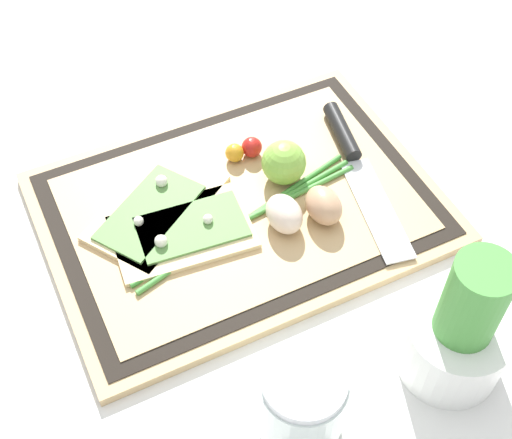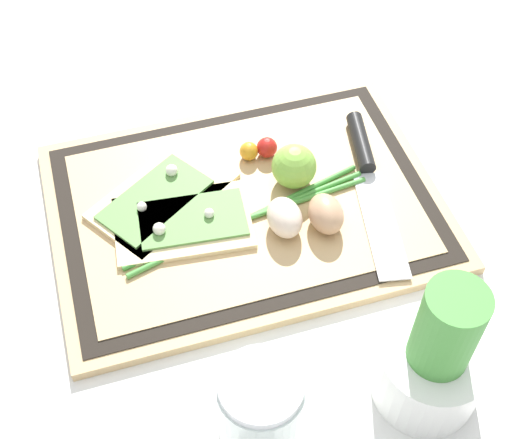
{
  "view_description": "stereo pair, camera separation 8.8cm",
  "coord_description": "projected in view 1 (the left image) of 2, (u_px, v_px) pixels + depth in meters",
  "views": [
    {
      "loc": [
        0.24,
        0.54,
        0.72
      ],
      "look_at": [
        0.0,
        0.05,
        0.03
      ],
      "focal_mm": 50.0,
      "sensor_mm": 36.0,
      "label": 1
    },
    {
      "loc": [
        0.16,
        0.57,
        0.72
      ],
      "look_at": [
        0.0,
        0.05,
        0.03
      ],
      "focal_mm": 50.0,
      "sensor_mm": 36.0,
      "label": 2
    }
  ],
  "objects": [
    {
      "name": "scallion_bunch",
      "position": [
        246.0,
        220.0,
        0.9
      ],
      "size": [
        0.33,
        0.09,
        0.01
      ],
      "color": "#47933D",
      "rests_on": "cutting_board"
    },
    {
      "name": "knife",
      "position": [
        352.0,
        153.0,
        0.96
      ],
      "size": [
        0.08,
        0.27,
        0.02
      ],
      "color": "silver",
      "rests_on": "cutting_board"
    },
    {
      "name": "herb_pot",
      "position": [
        459.0,
        334.0,
        0.74
      ],
      "size": [
        0.11,
        0.11,
        0.19
      ],
      "color": "white",
      "rests_on": "ground_plane"
    },
    {
      "name": "lime",
      "position": [
        284.0,
        163.0,
        0.92
      ],
      "size": [
        0.06,
        0.06,
        0.06
      ],
      "primitive_type": "sphere",
      "color": "#7FB742",
      "rests_on": "cutting_board"
    },
    {
      "name": "cherry_tomato_red",
      "position": [
        252.0,
        147.0,
        0.96
      ],
      "size": [
        0.03,
        0.03,
        0.03
      ],
      "primitive_type": "sphere",
      "color": "red",
      "rests_on": "cutting_board"
    },
    {
      "name": "egg_pink",
      "position": [
        284.0,
        214.0,
        0.88
      ],
      "size": [
        0.04,
        0.06,
        0.04
      ],
      "primitive_type": "ellipsoid",
      "color": "beige",
      "rests_on": "cutting_board"
    },
    {
      "name": "cherry_tomato_yellow",
      "position": [
        235.0,
        153.0,
        0.96
      ],
      "size": [
        0.03,
        0.03,
        0.03
      ],
      "primitive_type": "sphere",
      "color": "orange",
      "rests_on": "cutting_board"
    },
    {
      "name": "ground_plane",
      "position": [
        241.0,
        211.0,
        0.93
      ],
      "size": [
        6.0,
        6.0,
        0.0
      ],
      "primitive_type": "plane",
      "color": "silver"
    },
    {
      "name": "cutting_board",
      "position": [
        241.0,
        207.0,
        0.92
      ],
      "size": [
        0.5,
        0.36,
        0.02
      ],
      "color": "tan",
      "rests_on": "ground_plane"
    },
    {
      "name": "egg_brown",
      "position": [
        324.0,
        205.0,
        0.89
      ],
      "size": [
        0.04,
        0.06,
        0.04
      ],
      "primitive_type": "ellipsoid",
      "color": "tan",
      "rests_on": "cutting_board"
    },
    {
      "name": "pizza_slice_near",
      "position": [
        155.0,
        208.0,
        0.91
      ],
      "size": [
        0.21,
        0.19,
        0.02
      ],
      "color": "beige",
      "rests_on": "cutting_board"
    },
    {
      "name": "sauce_jar",
      "position": [
        301.0,
        408.0,
        0.71
      ],
      "size": [
        0.09,
        0.09,
        0.11
      ],
      "color": "silver",
      "rests_on": "ground_plane"
    },
    {
      "name": "pizza_slice_far",
      "position": [
        184.0,
        231.0,
        0.88
      ],
      "size": [
        0.18,
        0.12,
        0.02
      ],
      "color": "beige",
      "rests_on": "cutting_board"
    }
  ]
}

